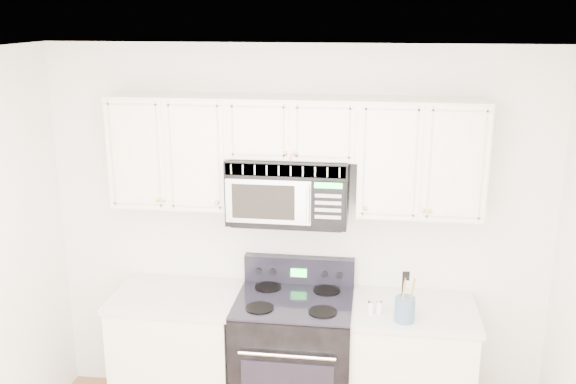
# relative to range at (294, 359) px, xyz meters

# --- Properties ---
(room) EXTENTS (3.51, 3.51, 2.61)m
(room) POSITION_rel_range_xyz_m (-0.03, -1.42, 0.82)
(room) COLOR #91623D
(room) RESTS_ON ground
(base_cabinet_left) EXTENTS (0.86, 0.65, 0.92)m
(base_cabinet_left) POSITION_rel_range_xyz_m (-0.83, 0.02, -0.06)
(base_cabinet_left) COLOR beige
(base_cabinet_left) RESTS_ON ground
(base_cabinet_right) EXTENTS (0.86, 0.65, 0.92)m
(base_cabinet_right) POSITION_rel_range_xyz_m (0.77, 0.02, -0.06)
(base_cabinet_right) COLOR beige
(base_cabinet_right) RESTS_ON ground
(range) EXTENTS (0.78, 0.71, 1.13)m
(range) POSITION_rel_range_xyz_m (0.00, 0.00, 0.00)
(range) COLOR black
(range) RESTS_ON ground
(upper_cabinets) EXTENTS (2.44, 0.37, 0.75)m
(upper_cabinets) POSITION_rel_range_xyz_m (-0.03, 0.16, 1.45)
(upper_cabinets) COLOR beige
(upper_cabinets) RESTS_ON ground
(microwave) EXTENTS (0.79, 0.44, 0.43)m
(microwave) POSITION_rel_range_xyz_m (-0.05, 0.13, 1.18)
(microwave) COLOR black
(microwave) RESTS_ON ground
(utensil_crock) EXTENTS (0.13, 0.13, 0.34)m
(utensil_crock) POSITION_rel_range_xyz_m (0.72, -0.19, 0.52)
(utensil_crock) COLOR #425E76
(utensil_crock) RESTS_ON base_cabinet_right
(shaker_salt) EXTENTS (0.04, 0.04, 0.10)m
(shaker_salt) POSITION_rel_range_xyz_m (0.57, -0.11, 0.49)
(shaker_salt) COLOR silver
(shaker_salt) RESTS_ON base_cabinet_right
(shaker_pepper) EXTENTS (0.04, 0.04, 0.10)m
(shaker_pepper) POSITION_rel_range_xyz_m (0.51, -0.12, 0.49)
(shaker_pepper) COLOR silver
(shaker_pepper) RESTS_ON base_cabinet_right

